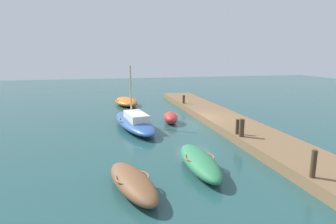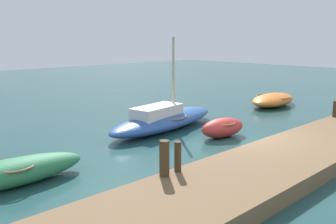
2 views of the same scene
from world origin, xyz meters
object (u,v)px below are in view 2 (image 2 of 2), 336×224
(motorboat_orange, at_px, (273,100))
(mooring_post_mid_west, at_px, (164,158))
(sailboat_blue, at_px, (164,119))
(mooring_post_mid_east, at_px, (178,157))
(rowboat_green, at_px, (13,172))
(mooring_post_east, at_px, (335,109))
(dinghy_red, at_px, (223,127))

(motorboat_orange, height_order, mooring_post_mid_west, mooring_post_mid_west)
(sailboat_blue, xyz_separation_m, mooring_post_mid_east, (-4.55, -5.36, 0.46))
(rowboat_green, height_order, mooring_post_east, mooring_post_east)
(dinghy_red, xyz_separation_m, mooring_post_east, (5.27, -2.58, 0.46))
(dinghy_red, distance_m, mooring_post_east, 5.89)
(rowboat_green, bearing_deg, motorboat_orange, 6.85)
(sailboat_blue, relative_size, mooring_post_mid_east, 8.36)
(rowboat_green, xyz_separation_m, mooring_post_mid_east, (3.25, -3.44, 0.54))
(rowboat_green, height_order, mooring_post_mid_east, mooring_post_mid_east)
(motorboat_orange, distance_m, rowboat_green, 17.05)
(dinghy_red, bearing_deg, mooring_post_east, -17.26)
(rowboat_green, bearing_deg, mooring_post_mid_east, -45.35)
(rowboat_green, relative_size, mooring_post_mid_east, 4.99)
(mooring_post_east, bearing_deg, rowboat_green, 166.08)
(dinghy_red, xyz_separation_m, mooring_post_mid_east, (-5.38, -2.58, 0.51))
(mooring_post_mid_east, relative_size, mooring_post_east, 1.12)
(mooring_post_mid_east, height_order, mooring_post_east, mooring_post_mid_east)
(sailboat_blue, height_order, mooring_post_mid_west, sailboat_blue)
(rowboat_green, xyz_separation_m, dinghy_red, (8.63, -0.86, 0.03))
(mooring_post_mid_west, bearing_deg, mooring_post_east, 0.00)
(motorboat_orange, xyz_separation_m, mooring_post_mid_west, (-14.24, -5.09, 0.62))
(motorboat_orange, relative_size, mooring_post_east, 5.89)
(dinghy_red, distance_m, mooring_post_mid_east, 5.99)
(motorboat_orange, bearing_deg, sailboat_blue, 170.00)
(mooring_post_mid_west, xyz_separation_m, mooring_post_mid_east, (0.52, 0.00, -0.07))
(motorboat_orange, height_order, sailboat_blue, sailboat_blue)
(rowboat_green, height_order, sailboat_blue, sailboat_blue)
(mooring_post_east, bearing_deg, mooring_post_mid_east, 180.00)
(rowboat_green, relative_size, mooring_post_mid_west, 4.33)
(mooring_post_mid_west, relative_size, mooring_post_east, 1.30)
(dinghy_red, relative_size, mooring_post_mid_west, 2.33)
(sailboat_blue, bearing_deg, dinghy_red, -82.07)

